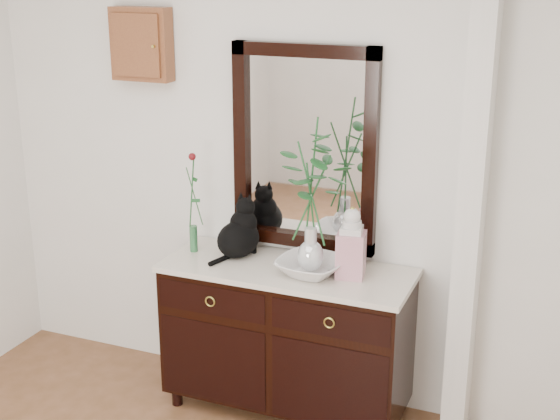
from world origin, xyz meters
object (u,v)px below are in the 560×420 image
at_px(cat, 238,228).
at_px(lotus_bowl, 310,267).
at_px(sideboard, 287,332).
at_px(ginger_jar, 351,242).

bearing_deg(cat, lotus_bowl, 3.89).
xyz_separation_m(cat, lotus_bowl, (0.45, -0.10, -0.12)).
distance_m(sideboard, cat, 0.62).
xyz_separation_m(sideboard, lotus_bowl, (0.14, -0.04, 0.42)).
xyz_separation_m(sideboard, ginger_jar, (0.34, 0.02, 0.56)).
distance_m(cat, ginger_jar, 0.65).
distance_m(cat, lotus_bowl, 0.48).
bearing_deg(lotus_bowl, sideboard, 164.83).
bearing_deg(lotus_bowl, ginger_jar, 15.73).
relative_size(sideboard, lotus_bowl, 3.92).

